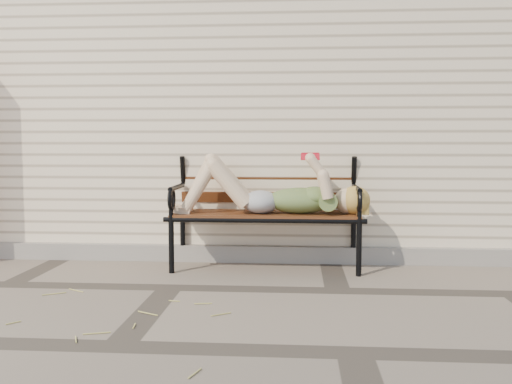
{
  "coord_description": "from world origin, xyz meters",
  "views": [
    {
      "loc": [
        0.95,
        -4.14,
        1.08
      ],
      "look_at": [
        0.61,
        0.53,
        0.68
      ],
      "focal_mm": 40.0,
      "sensor_mm": 36.0,
      "label": 1
    }
  ],
  "objects": [
    {
      "name": "foundation_strip",
      "position": [
        0.0,
        0.97,
        0.07
      ],
      "size": [
        8.0,
        0.1,
        0.15
      ],
      "primitive_type": "cube",
      "color": "gray",
      "rests_on": "ground"
    },
    {
      "name": "straw_scatter",
      "position": [
        -0.65,
        -0.79,
        0.01
      ],
      "size": [
        2.96,
        1.69,
        0.01
      ],
      "color": "tan",
      "rests_on": "ground"
    },
    {
      "name": "house_wall",
      "position": [
        0.0,
        3.0,
        1.5
      ],
      "size": [
        8.0,
        4.0,
        3.0
      ],
      "primitive_type": "cube",
      "color": "#F7E2C1",
      "rests_on": "ground"
    },
    {
      "name": "garden_bench",
      "position": [
        0.68,
        0.83,
        0.64
      ],
      "size": [
        1.76,
        0.7,
        1.14
      ],
      "color": "black",
      "rests_on": "ground"
    },
    {
      "name": "ground",
      "position": [
        0.0,
        0.0,
        0.0
      ],
      "size": [
        80.0,
        80.0,
        0.0
      ],
      "primitive_type": "plane",
      "color": "#76685A",
      "rests_on": "ground"
    },
    {
      "name": "reading_woman",
      "position": [
        0.69,
        0.69,
        0.68
      ],
      "size": [
        1.66,
        0.38,
        0.52
      ],
      "color": "#0A3D4A",
      "rests_on": "ground"
    }
  ]
}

